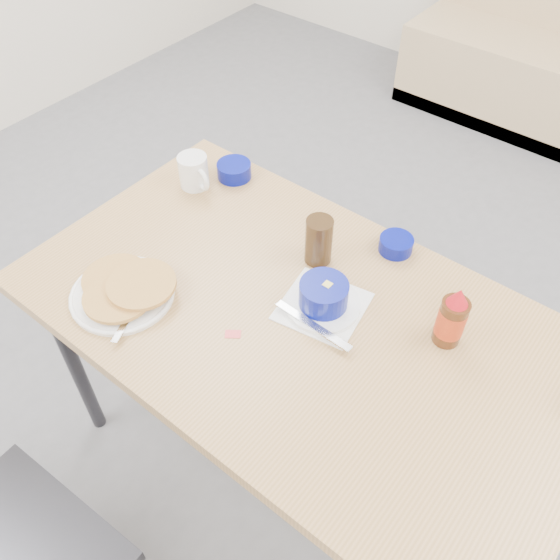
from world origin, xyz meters
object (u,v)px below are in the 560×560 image
Objects in this scene: dining_table at (299,330)px; coffee_mug at (194,172)px; butter_bowl at (396,245)px; amber_tumbler at (319,241)px; pancake_plate at (124,290)px; grits_setting at (323,298)px; syrup_bottle at (452,319)px; creamer_bowl at (234,170)px.

dining_table is 0.60m from coffee_mug.
butter_bowl is 0.68× the size of amber_tumbler.
dining_table is at bearing 30.28° from pancake_plate.
amber_tumbler reaches higher than butter_bowl.
grits_setting is 0.17m from amber_tumbler.
syrup_bottle is at bearing -36.76° from butter_bowl.
syrup_bottle reaches higher than coffee_mug.
dining_table is 0.36m from butter_bowl.
coffee_mug reaches higher than pancake_plate.
amber_tumbler is (-0.14, -0.16, 0.05)m from butter_bowl.
coffee_mug is 0.47m from amber_tumbler.
coffee_mug is 0.13m from creamer_bowl.
syrup_bottle is at bearing -3.46° from coffee_mug.
amber_tumbler is (0.41, -0.13, 0.04)m from creamer_bowl.
dining_table is at bearing -66.64° from amber_tumbler.
grits_setting is (0.58, -0.15, -0.02)m from coffee_mug.
pancake_plate is 1.94× the size of amber_tumbler.
syrup_bottle reaches higher than dining_table.
grits_setting reaches higher than butter_bowl.
butter_bowl reaches higher than dining_table.
coffee_mug is 1.23× the size of creamer_bowl.
coffee_mug is at bearing -120.55° from creamer_bowl.
amber_tumbler is at bearing 176.01° from syrup_bottle.
dining_table is 10.51× the size of amber_tumbler.
grits_setting is 1.85× the size of amber_tumbler.
syrup_bottle reaches higher than pancake_plate.
dining_table is 10.99× the size of coffee_mug.
dining_table is at bearing -100.65° from butter_bowl.
coffee_mug reaches higher than creamer_bowl.
syrup_bottle reaches higher than butter_bowl.
creamer_bowl is (-0.11, 0.53, 0.00)m from pancake_plate.
butter_bowl is at bearing 79.35° from dining_table.
syrup_bottle is (0.80, -0.16, 0.05)m from creamer_bowl.
dining_table is 15.41× the size of butter_bowl.
dining_table is 0.24m from amber_tumbler.
pancake_plate is 0.54m from creamer_bowl.
syrup_bottle is at bearing 28.59° from pancake_plate.
syrup_bottle is (0.39, -0.03, 0.01)m from amber_tumbler.
pancake_plate is 1.05× the size of grits_setting.
coffee_mug is 0.63m from butter_bowl.
creamer_bowl is at bearing 101.43° from pancake_plate.
syrup_bottle is at bearing -3.99° from amber_tumbler.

